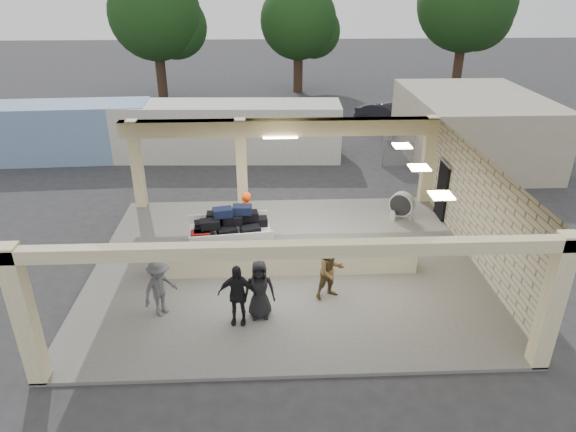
{
  "coord_description": "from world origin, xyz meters",
  "views": [
    {
      "loc": [
        -0.53,
        -14.04,
        8.52
      ],
      "look_at": [
        0.13,
        1.0,
        1.3
      ],
      "focal_mm": 32.0,
      "sensor_mm": 36.0,
      "label": 1
    }
  ],
  "objects_px": {
    "passenger_a": "(331,271)",
    "passenger_b": "(237,295)",
    "baggage_counter": "(286,258)",
    "car_white_a": "(430,131)",
    "container_blue": "(39,132)",
    "drum_fan": "(402,204)",
    "passenger_d": "(260,290)",
    "container_white": "(212,131)",
    "luggage_cart": "(229,228)",
    "car_white_b": "(505,123)",
    "car_dark": "(390,116)",
    "passenger_c": "(160,288)",
    "baggage_handler": "(246,217)"
  },
  "relations": [
    {
      "from": "baggage_handler",
      "to": "luggage_cart",
      "type": "bearing_deg",
      "value": -8.77
    },
    {
      "from": "container_white",
      "to": "container_blue",
      "type": "relative_size",
      "value": 1.19
    },
    {
      "from": "luggage_cart",
      "to": "passenger_d",
      "type": "relative_size",
      "value": 1.68
    },
    {
      "from": "luggage_cart",
      "to": "container_white",
      "type": "bearing_deg",
      "value": 91.42
    },
    {
      "from": "luggage_cart",
      "to": "car_white_a",
      "type": "bearing_deg",
      "value": 42.47
    },
    {
      "from": "drum_fan",
      "to": "container_white",
      "type": "xyz_separation_m",
      "value": [
        -7.66,
        7.61,
        0.71
      ]
    },
    {
      "from": "luggage_cart",
      "to": "car_white_b",
      "type": "xyz_separation_m",
      "value": [
        14.71,
        12.67,
        -0.15
      ]
    },
    {
      "from": "passenger_d",
      "to": "container_blue",
      "type": "relative_size",
      "value": 0.16
    },
    {
      "from": "baggage_counter",
      "to": "car_white_a",
      "type": "xyz_separation_m",
      "value": [
        8.36,
        13.19,
        0.08
      ]
    },
    {
      "from": "baggage_handler",
      "to": "car_white_a",
      "type": "xyz_separation_m",
      "value": [
        9.64,
        11.14,
        -0.35
      ]
    },
    {
      "from": "passenger_a",
      "to": "container_blue",
      "type": "xyz_separation_m",
      "value": [
        -12.82,
        12.68,
        0.43
      ]
    },
    {
      "from": "drum_fan",
      "to": "passenger_a",
      "type": "xyz_separation_m",
      "value": [
        -3.28,
        -5.04,
        0.3
      ]
    },
    {
      "from": "passenger_a",
      "to": "passenger_b",
      "type": "bearing_deg",
      "value": 178.98
    },
    {
      "from": "baggage_handler",
      "to": "passenger_d",
      "type": "bearing_deg",
      "value": 39.74
    },
    {
      "from": "car_white_b",
      "to": "container_white",
      "type": "height_order",
      "value": "container_white"
    },
    {
      "from": "baggage_counter",
      "to": "luggage_cart",
      "type": "bearing_deg",
      "value": 140.74
    },
    {
      "from": "passenger_a",
      "to": "passenger_c",
      "type": "distance_m",
      "value": 4.67
    },
    {
      "from": "baggage_counter",
      "to": "passenger_d",
      "type": "distance_m",
      "value": 2.35
    },
    {
      "from": "drum_fan",
      "to": "baggage_handler",
      "type": "bearing_deg",
      "value": -128.84
    },
    {
      "from": "passenger_d",
      "to": "car_dark",
      "type": "bearing_deg",
      "value": 65.51
    },
    {
      "from": "baggage_handler",
      "to": "car_white_a",
      "type": "bearing_deg",
      "value": 172.21
    },
    {
      "from": "drum_fan",
      "to": "passenger_d",
      "type": "height_order",
      "value": "passenger_d"
    },
    {
      "from": "baggage_counter",
      "to": "baggage_handler",
      "type": "xyz_separation_m",
      "value": [
        -1.28,
        2.05,
        0.43
      ]
    },
    {
      "from": "baggage_handler",
      "to": "container_blue",
      "type": "height_order",
      "value": "container_blue"
    },
    {
      "from": "drum_fan",
      "to": "car_dark",
      "type": "bearing_deg",
      "value": 114.54
    },
    {
      "from": "passenger_c",
      "to": "passenger_d",
      "type": "distance_m",
      "value": 2.65
    },
    {
      "from": "car_white_a",
      "to": "car_white_b",
      "type": "height_order",
      "value": "car_white_b"
    },
    {
      "from": "car_dark",
      "to": "container_white",
      "type": "height_order",
      "value": "container_white"
    },
    {
      "from": "passenger_a",
      "to": "passenger_d",
      "type": "xyz_separation_m",
      "value": [
        -1.99,
        -0.82,
        -0.01
      ]
    },
    {
      "from": "passenger_a",
      "to": "car_white_b",
      "type": "relative_size",
      "value": 0.34
    },
    {
      "from": "drum_fan",
      "to": "car_white_a",
      "type": "distance_m",
      "value": 10.27
    },
    {
      "from": "baggage_counter",
      "to": "passenger_b",
      "type": "height_order",
      "value": "passenger_b"
    },
    {
      "from": "passenger_a",
      "to": "drum_fan",
      "type": "bearing_deg",
      "value": 33.56
    },
    {
      "from": "passenger_a",
      "to": "passenger_b",
      "type": "distance_m",
      "value": 2.78
    },
    {
      "from": "passenger_b",
      "to": "car_white_a",
      "type": "height_order",
      "value": "passenger_b"
    },
    {
      "from": "car_white_b",
      "to": "container_blue",
      "type": "distance_m",
      "value": 24.71
    },
    {
      "from": "passenger_a",
      "to": "passenger_c",
      "type": "relative_size",
      "value": 1.03
    },
    {
      "from": "car_dark",
      "to": "container_white",
      "type": "distance_m",
      "value": 11.27
    },
    {
      "from": "drum_fan",
      "to": "baggage_handler",
      "type": "relative_size",
      "value": 0.56
    },
    {
      "from": "passenger_c",
      "to": "passenger_a",
      "type": "bearing_deg",
      "value": -43.68
    },
    {
      "from": "baggage_counter",
      "to": "container_white",
      "type": "xyz_separation_m",
      "value": [
        -3.18,
        11.29,
        0.77
      ]
    },
    {
      "from": "luggage_cart",
      "to": "passenger_a",
      "type": "height_order",
      "value": "passenger_a"
    },
    {
      "from": "baggage_counter",
      "to": "passenger_d",
      "type": "bearing_deg",
      "value": -109.7
    },
    {
      "from": "passenger_d",
      "to": "car_white_a",
      "type": "relative_size",
      "value": 0.36
    },
    {
      "from": "drum_fan",
      "to": "baggage_handler",
      "type": "distance_m",
      "value": 5.99
    },
    {
      "from": "baggage_counter",
      "to": "passenger_a",
      "type": "xyz_separation_m",
      "value": [
        1.2,
        -1.37,
        0.36
      ]
    },
    {
      "from": "passenger_a",
      "to": "car_white_b",
      "type": "bearing_deg",
      "value": 29.52
    },
    {
      "from": "car_white_b",
      "to": "car_dark",
      "type": "relative_size",
      "value": 1.18
    },
    {
      "from": "passenger_b",
      "to": "car_white_b",
      "type": "relative_size",
      "value": 0.35
    },
    {
      "from": "passenger_a",
      "to": "container_white",
      "type": "height_order",
      "value": "container_white"
    }
  ]
}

